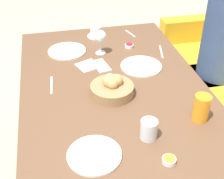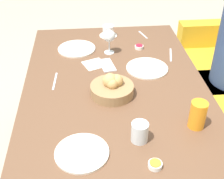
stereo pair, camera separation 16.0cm
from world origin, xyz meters
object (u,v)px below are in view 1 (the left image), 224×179
object	(u,v)px
plate_near_left	(67,51)
water_tumbler	(149,129)
plate_far_center	(141,66)
fork_silver	(51,85)
jam_bowl_berry	(129,46)
cell_phone	(101,66)
jam_bowl_honey	(169,160)
juice_glass	(201,108)
spoon_coffee	(130,33)
knife_silver	(161,52)
bread_basket	(112,88)
plate_near_right	(94,155)
coffee_cup	(96,32)
napkin	(88,66)
seated_person	(222,61)
wine_glass	(101,37)

from	to	relation	value
plate_near_left	water_tumbler	distance (m)	0.91
plate_far_center	plate_near_left	bearing A→B (deg)	-124.89
plate_far_center	fork_silver	xyz separation A→B (m)	(0.08, -0.53, -0.00)
jam_bowl_berry	cell_phone	bearing A→B (deg)	-47.98
water_tumbler	fork_silver	bearing A→B (deg)	-142.16
water_tumbler	jam_bowl_berry	world-z (taller)	water_tumbler
water_tumbler	jam_bowl_honey	size ratio (longest dim) A/B	1.61
plate_far_center	juice_glass	xyz separation A→B (m)	(0.52, 0.13, 0.06)
jam_bowl_berry	spoon_coffee	distance (m)	0.21
juice_glass	knife_silver	bearing A→B (deg)	175.39
bread_basket	juice_glass	size ratio (longest dim) A/B	1.70
plate_near_right	coffee_cup	xyz separation A→B (m)	(-1.11, 0.20, 0.03)
jam_bowl_berry	napkin	distance (m)	0.35
bread_basket	jam_bowl_berry	world-z (taller)	bread_basket
jam_bowl_berry	fork_silver	xyz separation A→B (m)	(0.34, -0.53, -0.01)
bread_basket	juice_glass	xyz separation A→B (m)	(0.28, 0.35, 0.03)
coffee_cup	jam_bowl_honey	xyz separation A→B (m)	(1.21, 0.08, -0.02)
water_tumbler	spoon_coffee	xyz separation A→B (m)	(-1.04, 0.20, -0.04)
water_tumbler	coffee_cup	xyz separation A→B (m)	(-1.05, -0.04, -0.01)
plate_near_left	jam_bowl_berry	size ratio (longest dim) A/B	4.33
spoon_coffee	coffee_cup	bearing A→B (deg)	-91.92
seated_person	jam_bowl_honey	bearing A→B (deg)	-39.23
jam_bowl_honey	plate_near_right	bearing A→B (deg)	-108.84
plate_near_left	wine_glass	bearing A→B (deg)	72.66
plate_near_right	knife_silver	xyz separation A→B (m)	(-0.79, 0.57, -0.00)
plate_far_center	jam_bowl_berry	world-z (taller)	jam_bowl_berry
fork_silver	spoon_coffee	world-z (taller)	same
plate_far_center	coffee_cup	world-z (taller)	coffee_cup
seated_person	jam_bowl_berry	bearing A→B (deg)	-91.26
plate_near_right	juice_glass	xyz separation A→B (m)	(-0.12, 0.52, 0.06)
plate_near_left	plate_far_center	bearing A→B (deg)	55.11
wine_glass	cell_phone	distance (m)	0.20
knife_silver	napkin	world-z (taller)	napkin
bread_basket	plate_near_right	bearing A→B (deg)	-21.84
plate_near_right	fork_silver	distance (m)	0.57
juice_glass	knife_silver	size ratio (longest dim) A/B	0.78
cell_phone	jam_bowl_honey	bearing A→B (deg)	8.87
plate_near_right	spoon_coffee	size ratio (longest dim) A/B	1.79
wine_glass	napkin	world-z (taller)	wine_glass
wine_glass	jam_bowl_honey	distance (m)	0.96
juice_glass	water_tumbler	bearing A→B (deg)	-76.43
seated_person	fork_silver	world-z (taller)	seated_person
plate_near_left	plate_near_right	distance (m)	0.92
seated_person	plate_far_center	bearing A→B (deg)	-70.51
plate_near_left	water_tumbler	world-z (taller)	water_tumbler
plate_near_left	jam_bowl_honey	distance (m)	1.07
jam_bowl_berry	cell_phone	size ratio (longest dim) A/B	0.35
coffee_cup	bread_basket	bearing A→B (deg)	-3.17
plate_near_left	napkin	size ratio (longest dim) A/B	1.56
bread_basket	juice_glass	bearing A→B (deg)	51.37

